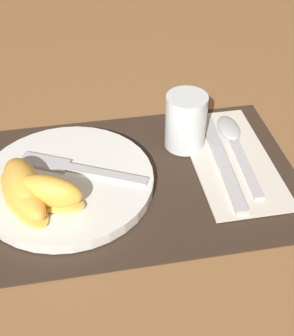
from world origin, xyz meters
TOP-DOWN VIEW (x-y plane):
  - ground_plane at (0.00, 0.00)m, footprint 3.00×3.00m
  - placemat at (0.00, 0.00)m, footprint 0.47×0.31m
  - plate at (-0.09, -0.00)m, footprint 0.24×0.24m
  - juice_glass at (0.09, 0.06)m, footprint 0.06×0.06m
  - napkin at (0.15, 0.02)m, footprint 0.11×0.24m
  - knife at (0.13, 0.01)m, footprint 0.03×0.22m
  - spoon at (0.17, 0.06)m, footprint 0.04×0.19m
  - fork at (-0.08, 0.02)m, footprint 0.18×0.10m
  - citrus_wedge_0 at (-0.15, -0.02)m, footprint 0.07×0.11m
  - citrus_wedge_1 at (-0.15, -0.04)m, footprint 0.09×0.12m
  - citrus_wedge_2 at (-0.12, -0.05)m, footprint 0.11×0.07m

SIDE VIEW (x-z plane):
  - ground_plane at x=0.00m, z-range 0.00..0.00m
  - placemat at x=0.00m, z-range 0.00..0.00m
  - napkin at x=0.15m, z-range 0.00..0.01m
  - knife at x=0.13m, z-range 0.01..0.01m
  - spoon at x=0.17m, z-range 0.01..0.02m
  - plate at x=-0.09m, z-range 0.00..0.02m
  - fork at x=-0.08m, z-range 0.02..0.02m
  - citrus_wedge_1 at x=-0.15m, z-range 0.02..0.05m
  - citrus_wedge_0 at x=-0.15m, z-range 0.02..0.06m
  - citrus_wedge_2 at x=-0.12m, z-range 0.02..0.06m
  - juice_glass at x=0.09m, z-range 0.00..0.09m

